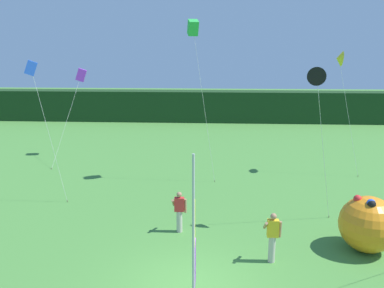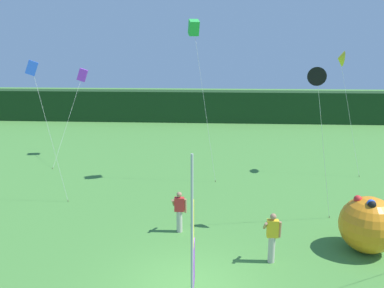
% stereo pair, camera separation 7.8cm
% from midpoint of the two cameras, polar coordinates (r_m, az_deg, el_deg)
% --- Properties ---
extents(ground_plane, '(120.00, 120.00, 0.00)m').
position_cam_midpoint_polar(ground_plane, '(11.77, -0.90, -20.77)').
color(ground_plane, '#478438').
extents(distant_treeline, '(80.00, 2.40, 2.92)m').
position_cam_midpoint_polar(distant_treeline, '(37.10, 2.10, 5.68)').
color(distant_treeline, '#193819').
rests_on(distant_treeline, ground).
extents(banner_flag, '(0.06, 1.03, 4.52)m').
position_cam_midpoint_polar(banner_flag, '(9.36, 0.06, -15.03)').
color(banner_flag, '#B7B7BC').
rests_on(banner_flag, ground).
extents(person_near_banner, '(0.55, 0.48, 1.69)m').
position_cam_midpoint_polar(person_near_banner, '(12.80, 11.77, -13.35)').
color(person_near_banner, '#B7B2A3').
rests_on(person_near_banner, ground).
extents(person_mid_field, '(0.55, 0.48, 1.60)m').
position_cam_midpoint_polar(person_mid_field, '(14.48, -2.06, -9.95)').
color(person_mid_field, '#B7B2A3').
rests_on(person_mid_field, ground).
extents(inflatable_balloon, '(1.93, 1.93, 2.00)m').
position_cam_midpoint_polar(inflatable_balloon, '(14.45, 24.69, -10.81)').
color(inflatable_balloon, orange).
rests_on(inflatable_balloon, ground).
extents(kite_blue_box_1, '(1.52, 0.59, 6.31)m').
position_cam_midpoint_polar(kite_blue_box_1, '(17.76, -23.05, 10.31)').
color(kite_blue_box_1, brown).
rests_on(kite_blue_box_1, ground).
extents(kite_purple_box_2, '(1.44, 3.55, 5.63)m').
position_cam_midpoint_polar(kite_purple_box_2, '(25.25, -16.34, 9.84)').
color(kite_purple_box_2, brown).
rests_on(kite_purple_box_2, ground).
extents(kite_green_box_3, '(1.50, 0.87, 8.19)m').
position_cam_midpoint_polar(kite_green_box_3, '(19.45, 0.04, 16.92)').
color(kite_green_box_3, brown).
rests_on(kite_green_box_3, ground).
extents(kite_black_delta_5, '(1.54, 1.21, 6.15)m').
position_cam_midpoint_polar(kite_black_delta_5, '(14.35, 18.05, 9.54)').
color(kite_black_delta_5, brown).
rests_on(kite_black_delta_5, ground).
extents(kite_yellow_delta_6, '(1.56, 1.20, 6.69)m').
position_cam_midpoint_polar(kite_yellow_delta_6, '(22.00, 21.06, 11.79)').
color(kite_yellow_delta_6, brown).
rests_on(kite_yellow_delta_6, ground).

